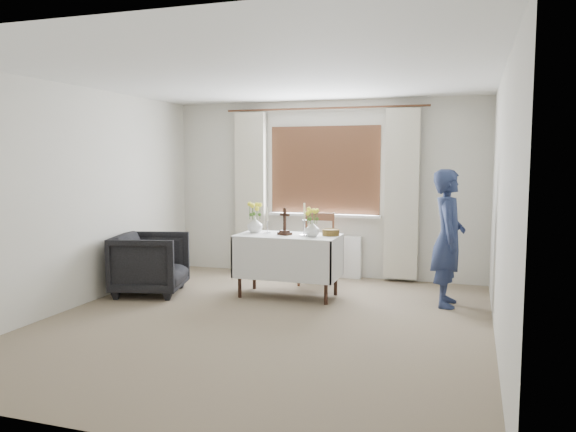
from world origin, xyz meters
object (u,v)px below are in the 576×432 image
at_px(altar_table, 288,266).
at_px(flower_vase_right, 312,229).
at_px(person, 448,238).
at_px(wooden_chair, 316,249).
at_px(armchair, 150,264).
at_px(flower_vase_left, 255,225).
at_px(wooden_cross, 285,221).

xyz_separation_m(altar_table, flower_vase_right, (0.32, -0.05, 0.47)).
height_order(altar_table, flower_vase_right, flower_vase_right).
height_order(person, flower_vase_right, person).
bearing_deg(altar_table, person, 5.29).
height_order(wooden_chair, person, person).
bearing_deg(altar_table, flower_vase_right, -9.71).
relative_size(armchair, flower_vase_left, 4.20).
height_order(armchair, flower_vase_right, flower_vase_right).
relative_size(armchair, person, 0.53).
bearing_deg(flower_vase_left, armchair, -158.80).
bearing_deg(flower_vase_left, flower_vase_right, -8.87).
height_order(wooden_chair, wooden_cross, wooden_cross).
bearing_deg(wooden_chair, person, -19.82).
distance_m(altar_table, flower_vase_left, 0.67).
relative_size(wooden_cross, flower_vase_left, 1.65).
height_order(wooden_chair, flower_vase_left, flower_vase_left).
height_order(armchair, person, person).
relative_size(wooden_chair, armchair, 1.14).
bearing_deg(flower_vase_left, wooden_cross, -11.06).
xyz_separation_m(wooden_cross, flower_vase_right, (0.36, -0.04, -0.07)).
bearing_deg(altar_table, flower_vase_left, 171.71).
bearing_deg(armchair, altar_table, -91.21).
bearing_deg(flower_vase_right, armchair, -170.05).
distance_m(person, flower_vase_left, 2.33).
bearing_deg(armchair, person, -95.53).
bearing_deg(armchair, wooden_chair, -72.03).
bearing_deg(altar_table, wooden_chair, 79.30).
distance_m(altar_table, wooden_cross, 0.55).
height_order(altar_table, person, person).
bearing_deg(wooden_cross, wooden_chair, 100.35).
bearing_deg(armchair, flower_vase_left, -83.59).
relative_size(person, flower_vase_right, 8.53).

